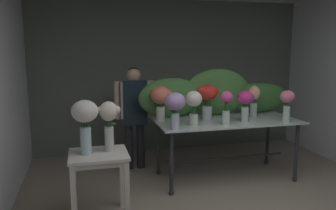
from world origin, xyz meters
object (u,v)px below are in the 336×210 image
display_table_glass (226,128)px  vase_rosy_roses (287,102)px  vase_peach_freesia (254,98)px  vase_lilac_lilies (175,105)px  vase_fuchsia_dahlias (226,105)px  vase_coral_tulips (161,98)px  side_table_white (99,164)px  vase_magenta_snapdragons (245,102)px  vase_white_roses_tall (85,118)px  vase_scarlet_carnations (207,96)px  vase_cream_lisianthus_tall (109,120)px  florist (134,107)px  vase_ivory_ranunculus (194,104)px

display_table_glass → vase_rosy_roses: bearing=-24.5°
vase_peach_freesia → vase_lilac_lilies: size_ratio=0.98×
vase_fuchsia_dahlias → vase_coral_tulips: bearing=148.4°
display_table_glass → vase_lilac_lilies: (-0.83, -0.37, 0.42)m
side_table_white → vase_fuchsia_dahlias: bearing=15.7°
vase_magenta_snapdragons → vase_white_roses_tall: vase_white_roses_tall is taller
vase_white_roses_tall → side_table_white: bearing=-0.2°
side_table_white → vase_white_roses_tall: 0.51m
vase_scarlet_carnations → vase_cream_lisianthus_tall: 1.58m
vase_magenta_snapdragons → side_table_white: bearing=-164.1°
display_table_glass → side_table_white: display_table_glass is taller
display_table_glass → vase_rosy_roses: (0.71, -0.32, 0.39)m
side_table_white → florist: size_ratio=0.48×
vase_magenta_snapdragons → vase_ivory_ranunculus: bearing=-178.0°
display_table_glass → vase_white_roses_tall: size_ratio=3.44×
vase_rosy_roses → vase_magenta_snapdragons: bearing=166.1°
vase_peach_freesia → vase_magenta_snapdragons: size_ratio=1.06×
side_table_white → vase_lilac_lilies: bearing=22.1°
vase_magenta_snapdragons → vase_scarlet_carnations: size_ratio=0.86×
display_table_glass → vase_coral_tulips: 1.00m
display_table_glass → vase_fuchsia_dahlias: (-0.13, -0.28, 0.38)m
vase_fuchsia_dahlias → vase_white_roses_tall: bearing=-165.3°
display_table_glass → vase_cream_lisianthus_tall: 1.82m
display_table_glass → vase_white_roses_tall: bearing=-158.5°
vase_scarlet_carnations → display_table_glass: bearing=-13.1°
florist → vase_lilac_lilies: size_ratio=3.39×
vase_white_roses_tall → vase_coral_tulips: bearing=42.5°
florist → vase_coral_tulips: size_ratio=3.26×
vase_rosy_roses → vase_ivory_ranunculus: vase_ivory_ranunculus is taller
vase_coral_tulips → vase_ivory_ranunculus: bearing=-49.3°
vase_ivory_ranunculus → vase_cream_lisianthus_tall: size_ratio=0.82×
side_table_white → vase_peach_freesia: bearing=21.0°
side_table_white → vase_coral_tulips: (0.89, 0.92, 0.53)m
side_table_white → florist: 1.59m
vase_lilac_lilies → vase_cream_lisianthus_tall: (-0.81, -0.33, -0.06)m
vase_peach_freesia → vase_coral_tulips: 1.35m
display_table_glass → vase_rosy_roses: size_ratio=4.65×
vase_ivory_ranunculus → vase_coral_tulips: size_ratio=0.94×
vase_fuchsia_dahlias → vase_lilac_lilies: vase_lilac_lilies is taller
florist → vase_magenta_snapdragons: size_ratio=3.66×
vase_coral_tulips → vase_white_roses_tall: vase_coral_tulips is taller
vase_rosy_roses → vase_cream_lisianthus_tall: (-2.36, -0.37, -0.04)m
florist → vase_magenta_snapdragons: florist is taller
vase_magenta_snapdragons → vase_coral_tulips: (-1.06, 0.37, 0.04)m
vase_rosy_roses → vase_magenta_snapdragons: 0.55m
display_table_glass → vase_ivory_ranunculus: (-0.54, -0.22, 0.40)m
vase_white_roses_tall → vase_cream_lisianthus_tall: 0.25m
side_table_white → vase_coral_tulips: 1.38m
vase_white_roses_tall → vase_cream_lisianthus_tall: (0.24, 0.05, -0.04)m
vase_scarlet_carnations → vase_fuchsia_dahlias: (0.13, -0.34, -0.07)m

